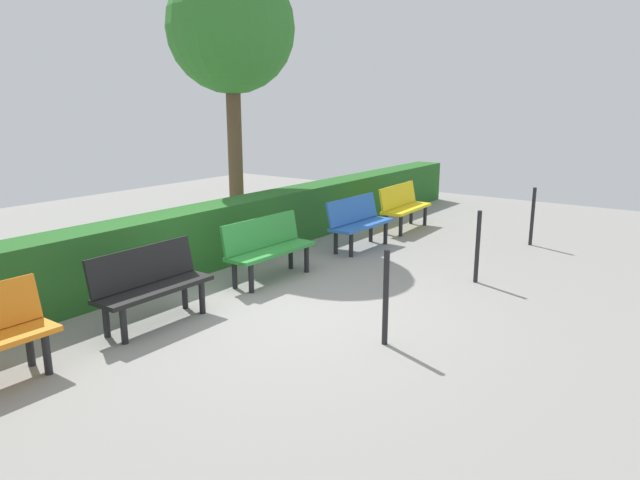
% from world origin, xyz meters
% --- Properties ---
extents(ground_plane, '(19.16, 19.16, 0.00)m').
position_xyz_m(ground_plane, '(0.00, 0.00, 0.00)').
color(ground_plane, gray).
extents(bench_yellow, '(1.45, 0.53, 0.86)m').
position_xyz_m(bench_yellow, '(-4.82, -0.96, 0.48)').
color(bench_yellow, yellow).
rests_on(bench_yellow, ground_plane).
extents(bench_blue, '(1.38, 0.50, 0.86)m').
position_xyz_m(bench_blue, '(-3.06, -0.88, 0.48)').
color(bench_blue, blue).
rests_on(bench_blue, ground_plane).
extents(bench_green, '(1.47, 0.49, 0.86)m').
position_xyz_m(bench_green, '(-0.86, -0.99, 0.48)').
color(bench_green, '#2D8C38').
rests_on(bench_green, ground_plane).
extents(bench_black, '(1.37, 0.47, 0.86)m').
position_xyz_m(bench_black, '(1.15, -0.97, 0.48)').
color(bench_black, black).
rests_on(bench_black, ground_plane).
extents(hedge_row, '(15.16, 0.60, 0.92)m').
position_xyz_m(hedge_row, '(-0.91, -2.15, 0.46)').
color(hedge_row, '#266023').
rests_on(hedge_row, ground_plane).
extents(tree_near, '(2.26, 2.26, 4.79)m').
position_xyz_m(tree_near, '(-2.76, -3.36, 3.63)').
color(tree_near, brown).
rests_on(tree_near, ground_plane).
extents(railing_post_near, '(0.06, 0.06, 1.00)m').
position_xyz_m(railing_post_near, '(-4.99, 1.43, 0.50)').
color(railing_post_near, black).
rests_on(railing_post_near, ground_plane).
extents(railing_post_mid, '(0.06, 0.06, 1.00)m').
position_xyz_m(railing_post_mid, '(-2.40, 1.43, 0.50)').
color(railing_post_mid, black).
rests_on(railing_post_mid, ground_plane).
extents(railing_post_far, '(0.06, 0.06, 1.00)m').
position_xyz_m(railing_post_far, '(0.14, 1.43, 0.50)').
color(railing_post_far, black).
rests_on(railing_post_far, ground_plane).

